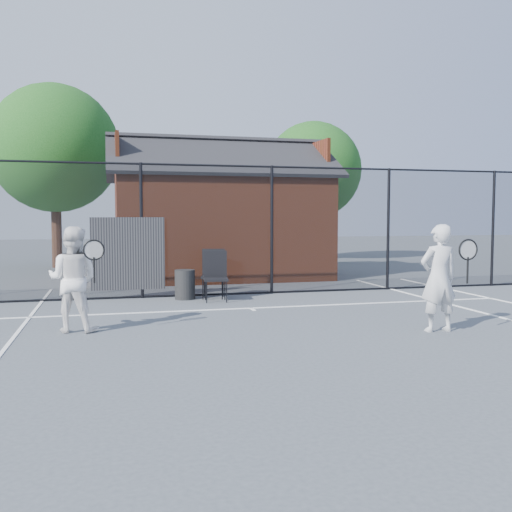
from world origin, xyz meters
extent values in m
plane|color=#474E51|center=(0.00, 0.00, 0.00)|extent=(80.00, 80.00, 0.00)
cube|color=white|center=(0.00, 3.00, 0.01)|extent=(11.00, 0.06, 0.01)
cube|color=white|center=(0.00, 2.85, 0.01)|extent=(0.06, 0.30, 0.01)
cylinder|color=black|center=(-2.00, 5.00, 1.50)|extent=(0.07, 0.07, 3.00)
cylinder|color=black|center=(1.00, 5.00, 1.50)|extent=(0.07, 0.07, 3.00)
cylinder|color=black|center=(4.00, 5.00, 1.50)|extent=(0.07, 0.07, 3.00)
cylinder|color=black|center=(7.00, 5.00, 1.50)|extent=(0.07, 0.07, 3.00)
cylinder|color=black|center=(0.00, 5.00, 2.97)|extent=(22.00, 0.04, 0.04)
cylinder|color=black|center=(0.00, 5.00, 0.03)|extent=(22.00, 0.04, 0.04)
cube|color=black|center=(0.00, 5.00, 1.50)|extent=(22.00, 3.00, 0.01)
cube|color=black|center=(-2.30, 4.98, 1.00)|extent=(1.60, 0.04, 1.60)
cube|color=brown|center=(0.50, 9.00, 1.50)|extent=(6.00, 4.00, 3.00)
cube|color=black|center=(0.50, 8.00, 3.53)|extent=(6.50, 2.36, 1.32)
cube|color=black|center=(0.50, 10.00, 3.53)|extent=(6.50, 2.36, 1.32)
cube|color=brown|center=(-2.45, 9.00, 3.53)|extent=(0.10, 2.80, 1.06)
cube|color=brown|center=(3.45, 9.00, 3.53)|extent=(0.10, 2.80, 1.06)
cylinder|color=#382216|center=(-4.50, 13.50, 1.26)|extent=(0.36, 0.36, 2.52)
sphere|color=#164814|center=(-4.50, 13.50, 4.20)|extent=(4.48, 4.48, 4.48)
cylinder|color=#382216|center=(5.50, 14.50, 1.12)|extent=(0.36, 0.36, 2.23)
sphere|color=#164814|center=(5.50, 14.50, 3.72)|extent=(3.97, 3.97, 3.97)
imported|color=silver|center=(2.32, 0.09, 0.85)|extent=(0.62, 0.41, 1.70)
torus|color=black|center=(2.61, -0.25, 1.31)|extent=(0.33, 0.03, 0.33)
cylinder|color=black|center=(2.61, -0.25, 1.00)|extent=(0.03, 0.03, 0.41)
imported|color=white|center=(-3.26, 1.53, 0.83)|extent=(0.96, 0.85, 1.66)
torus|color=black|center=(-2.93, 1.20, 1.31)|extent=(0.33, 0.03, 0.33)
cylinder|color=black|center=(-2.93, 1.20, 1.00)|extent=(0.03, 0.03, 0.40)
cube|color=black|center=(-0.47, 4.60, 0.53)|extent=(0.62, 0.64, 1.06)
cube|color=black|center=(-0.50, 4.10, 0.53)|extent=(0.56, 0.58, 1.05)
cylinder|color=black|center=(-1.10, 4.60, 0.32)|extent=(0.47, 0.47, 0.65)
camera|label=1|loc=(-2.69, -7.84, 1.82)|focal=40.00mm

